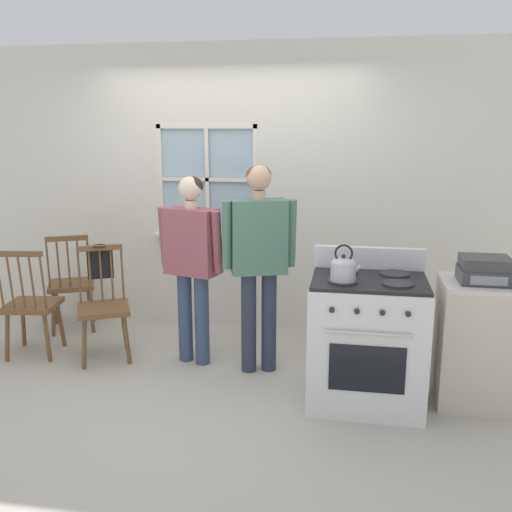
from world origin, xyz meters
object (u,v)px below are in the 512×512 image
at_px(person_elderly_left, 192,253).
at_px(stove, 367,340).
at_px(kettle, 343,268).
at_px(chair_center_cluster, 31,306).
at_px(side_counter, 477,343).
at_px(chair_by_window, 103,308).
at_px(stereo, 485,270).
at_px(person_teen_center, 259,250).
at_px(potted_plant, 210,226).
at_px(chair_near_wall, 71,285).
at_px(handbag, 100,262).

xyz_separation_m(person_elderly_left, stove, (1.41, -0.48, -0.47)).
relative_size(stove, kettle, 4.39).
xyz_separation_m(chair_center_cluster, side_counter, (3.59, -0.25, 0.01)).
distance_m(chair_by_window, chair_center_cluster, 0.64).
bearing_deg(stove, stereo, 8.65).
bearing_deg(kettle, side_counter, 15.80).
bearing_deg(stereo, stove, -171.35).
height_order(person_teen_center, stove, person_teen_center).
distance_m(chair_center_cluster, kettle, 2.75).
bearing_deg(chair_center_cluster, potted_plant, -151.34).
relative_size(chair_center_cluster, potted_plant, 3.64).
relative_size(chair_near_wall, side_counter, 1.07).
relative_size(stove, potted_plant, 4.11).
relative_size(kettle, side_counter, 0.27).
bearing_deg(chair_by_window, handbag, 90.00).
height_order(handbag, stereo, stereo).
bearing_deg(potted_plant, side_counter, -28.96).
xyz_separation_m(person_teen_center, potted_plant, (-0.65, 0.99, 0.00)).
height_order(chair_center_cluster, side_counter, chair_center_cluster).
bearing_deg(chair_center_cluster, person_elderly_left, 175.42).
bearing_deg(person_teen_center, kettle, -57.05).
xyz_separation_m(chair_by_window, stereo, (2.96, -0.32, 0.54)).
bearing_deg(chair_by_window, kettle, -41.99).
bearing_deg(chair_by_window, person_teen_center, -27.52).
height_order(chair_by_window, chair_near_wall, same).
height_order(chair_by_window, potted_plant, potted_plant).
distance_m(chair_near_wall, stove, 2.97).
height_order(chair_center_cluster, stereo, stereo).
relative_size(potted_plant, stereo, 0.78).
bearing_deg(person_teen_center, chair_center_cluster, 162.39).
relative_size(person_elderly_left, side_counter, 1.74).
relative_size(side_counter, stereo, 2.65).
bearing_deg(stove, side_counter, 10.14).
xyz_separation_m(person_elderly_left, potted_plant, (-0.08, 0.91, 0.06)).
bearing_deg(side_counter, stereo, -90.00).
bearing_deg(handbag, stereo, -9.80).
xyz_separation_m(kettle, side_counter, (0.96, 0.27, -0.57)).
relative_size(person_teen_center, stereo, 4.89).
height_order(kettle, handbag, kettle).
bearing_deg(potted_plant, stove, -43.10).
height_order(person_elderly_left, person_teen_center, person_teen_center).
distance_m(person_teen_center, stereo, 1.64).
height_order(person_elderly_left, side_counter, person_elderly_left).
xyz_separation_m(chair_center_cluster, person_teen_center, (1.97, 0.02, 0.56)).
distance_m(chair_by_window, side_counter, 2.97).
bearing_deg(person_elderly_left, potted_plant, 111.80).
xyz_separation_m(person_teen_center, handbag, (-1.44, 0.24, -0.22)).
height_order(chair_near_wall, kettle, kettle).
height_order(chair_near_wall, person_elderly_left, person_elderly_left).
xyz_separation_m(person_teen_center, stereo, (1.62, -0.29, -0.02)).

